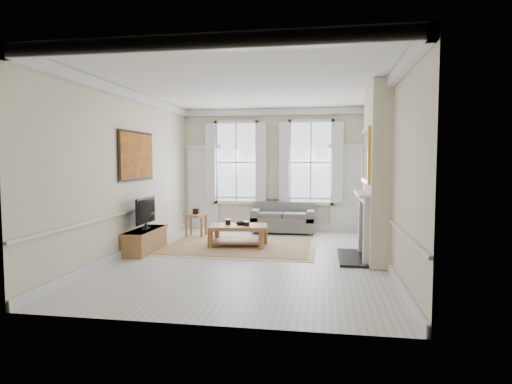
% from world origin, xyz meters
% --- Properties ---
extents(floor, '(7.20, 7.20, 0.00)m').
position_xyz_m(floor, '(0.00, 0.00, 0.00)').
color(floor, '#B7B5AD').
rests_on(floor, ground).
extents(ceiling, '(7.20, 7.20, 0.00)m').
position_xyz_m(ceiling, '(0.00, 0.00, 3.40)').
color(ceiling, white).
rests_on(ceiling, back_wall).
extents(back_wall, '(5.20, 0.00, 5.20)m').
position_xyz_m(back_wall, '(0.00, 3.60, 1.70)').
color(back_wall, beige).
rests_on(back_wall, floor).
extents(left_wall, '(0.00, 7.20, 7.20)m').
position_xyz_m(left_wall, '(-2.60, 0.00, 1.70)').
color(left_wall, beige).
rests_on(left_wall, floor).
extents(right_wall, '(0.00, 7.20, 7.20)m').
position_xyz_m(right_wall, '(2.60, 0.00, 1.70)').
color(right_wall, beige).
rests_on(right_wall, floor).
extents(window_left, '(1.26, 0.20, 2.20)m').
position_xyz_m(window_left, '(-1.05, 3.55, 1.90)').
color(window_left, '#B2BCC6').
rests_on(window_left, back_wall).
extents(window_right, '(1.26, 0.20, 2.20)m').
position_xyz_m(window_right, '(1.05, 3.55, 1.90)').
color(window_right, '#B2BCC6').
rests_on(window_right, back_wall).
extents(door_left, '(0.90, 0.08, 2.30)m').
position_xyz_m(door_left, '(-2.05, 3.56, 1.15)').
color(door_left, silver).
rests_on(door_left, floor).
extents(door_right, '(0.90, 0.08, 2.30)m').
position_xyz_m(door_right, '(2.05, 3.56, 1.15)').
color(door_right, silver).
rests_on(door_right, floor).
extents(painting, '(0.05, 1.66, 1.06)m').
position_xyz_m(painting, '(-2.56, 0.30, 2.05)').
color(painting, '#C07120').
rests_on(painting, left_wall).
extents(chimney_breast, '(0.35, 1.70, 3.38)m').
position_xyz_m(chimney_breast, '(2.43, 0.20, 1.70)').
color(chimney_breast, beige).
rests_on(chimney_breast, floor).
extents(hearth, '(0.55, 1.50, 0.05)m').
position_xyz_m(hearth, '(2.00, 0.20, 0.03)').
color(hearth, black).
rests_on(hearth, floor).
extents(fireplace, '(0.21, 1.45, 1.33)m').
position_xyz_m(fireplace, '(2.20, 0.20, 0.73)').
color(fireplace, silver).
rests_on(fireplace, floor).
extents(mirror, '(0.06, 1.26, 1.06)m').
position_xyz_m(mirror, '(2.21, 0.20, 2.05)').
color(mirror, gold).
rests_on(mirror, chimney_breast).
extents(sofa, '(1.68, 0.82, 0.82)m').
position_xyz_m(sofa, '(0.34, 3.11, 0.35)').
color(sofa, '#5E5F5C').
rests_on(sofa, floor).
extents(side_table, '(0.61, 0.61, 0.59)m').
position_xyz_m(side_table, '(-1.81, 2.11, 0.47)').
color(side_table, brown).
rests_on(side_table, floor).
extents(rug, '(3.50, 2.60, 0.02)m').
position_xyz_m(rug, '(-0.49, 1.03, 0.01)').
color(rug, '#9C7B51').
rests_on(rug, floor).
extents(coffee_table, '(1.41, 0.95, 0.49)m').
position_xyz_m(coffee_table, '(-0.49, 1.03, 0.41)').
color(coffee_table, brown).
rests_on(coffee_table, rug).
extents(ceramic_pot_a, '(0.12, 0.12, 0.12)m').
position_xyz_m(ceramic_pot_a, '(-0.74, 1.08, 0.55)').
color(ceramic_pot_a, black).
rests_on(ceramic_pot_a, coffee_table).
extents(ceramic_pot_b, '(0.14, 0.14, 0.10)m').
position_xyz_m(ceramic_pot_b, '(-0.29, 0.98, 0.54)').
color(ceramic_pot_b, black).
rests_on(ceramic_pot_b, coffee_table).
extents(bowl, '(0.35, 0.35, 0.06)m').
position_xyz_m(bowl, '(-0.44, 1.13, 0.52)').
color(bowl, black).
rests_on(bowl, coffee_table).
extents(tv_stand, '(0.44, 1.38, 0.49)m').
position_xyz_m(tv_stand, '(-2.34, 0.15, 0.25)').
color(tv_stand, brown).
rests_on(tv_stand, floor).
extents(tv, '(0.08, 0.90, 0.68)m').
position_xyz_m(tv, '(-2.32, 0.15, 0.89)').
color(tv, black).
rests_on(tv, tv_stand).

